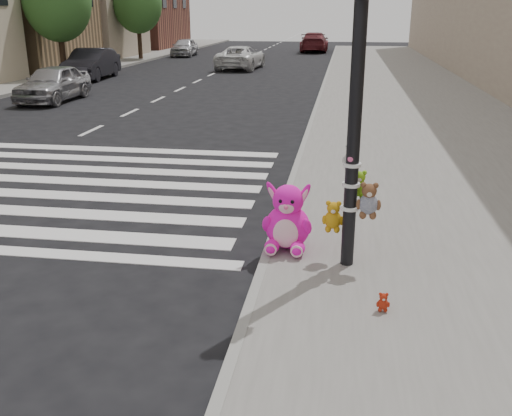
% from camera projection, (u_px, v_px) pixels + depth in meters
% --- Properties ---
extents(ground, '(120.00, 120.00, 0.00)m').
position_uv_depth(ground, '(96.00, 331.00, 6.00)').
color(ground, black).
rests_on(ground, ground).
extents(sidewalk_near, '(7.00, 80.00, 0.14)m').
position_uv_depth(sidewalk_near, '(442.00, 139.00, 14.60)').
color(sidewalk_near, slate).
rests_on(sidewalk_near, ground).
extents(curb_edge, '(0.12, 80.00, 0.15)m').
position_uv_depth(curb_edge, '(307.00, 135.00, 15.09)').
color(curb_edge, gray).
rests_on(curb_edge, ground).
extents(signal_pole, '(0.72, 0.49, 4.00)m').
position_uv_depth(signal_pole, '(355.00, 141.00, 6.75)').
color(signal_pole, black).
rests_on(signal_pole, sidewalk_near).
extents(tree_far_b, '(3.20, 3.20, 5.44)m').
position_uv_depth(tree_far_b, '(57.00, 0.00, 26.95)').
color(tree_far_b, '#382619').
rests_on(tree_far_b, sidewalk_far).
extents(tree_far_c, '(3.20, 3.20, 5.44)m').
position_uv_depth(tree_far_c, '(137.00, 3.00, 37.22)').
color(tree_far_c, '#382619').
rests_on(tree_far_c, sidewalk_far).
extents(pink_bunny, '(0.67, 0.70, 0.94)m').
position_uv_depth(pink_bunny, '(287.00, 222.00, 7.60)').
color(pink_bunny, '#FF15BF').
rests_on(pink_bunny, sidewalk_near).
extents(red_teddy, '(0.16, 0.11, 0.22)m').
position_uv_depth(red_teddy, '(383.00, 302.00, 6.07)').
color(red_teddy, '#AD2611').
rests_on(red_teddy, sidewalk_near).
extents(car_silver_far, '(1.60, 3.90, 1.32)m').
position_uv_depth(car_silver_far, '(53.00, 83.00, 20.96)').
color(car_silver_far, '#9F9FA4').
rests_on(car_silver_far, ground).
extents(car_dark_far, '(1.84, 4.53, 1.46)m').
position_uv_depth(car_dark_far, '(91.00, 64.00, 27.76)').
color(car_dark_far, black).
rests_on(car_dark_far, ground).
extents(car_white_near, '(2.41, 4.77, 1.29)m').
position_uv_depth(car_white_near, '(241.00, 58.00, 32.68)').
color(car_white_near, silver).
rests_on(car_white_near, ground).
extents(car_maroon_near, '(2.22, 5.34, 1.54)m').
position_uv_depth(car_maroon_near, '(314.00, 42.00, 46.28)').
color(car_maroon_near, '#5A191F').
rests_on(car_maroon_near, ground).
extents(car_silver_deep, '(1.73, 3.89, 1.30)m').
position_uv_depth(car_silver_deep, '(184.00, 47.00, 41.94)').
color(car_silver_deep, silver).
rests_on(car_silver_deep, ground).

